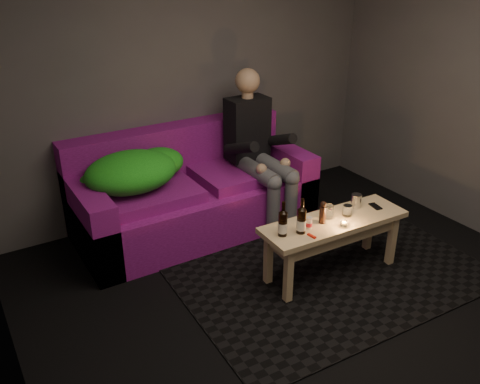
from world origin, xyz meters
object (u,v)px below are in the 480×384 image
Objects in this scene: coffee_table at (334,229)px; steel_cup at (356,201)px; sofa at (192,195)px; person at (257,147)px; beer_bottle_a at (283,223)px; beer_bottle_b at (301,220)px.

coffee_table is 0.33m from steel_cup.
sofa is 0.76m from person.
beer_bottle_a is at bearing -175.75° from steel_cup.
beer_bottle_b reaches higher than coffee_table.
beer_bottle_a is at bearing 178.09° from coffee_table.
person is 1.18× the size of coffee_table.
coffee_table is 0.40m from beer_bottle_b.
person reaches higher than coffee_table.
steel_cup is at bearing 14.40° from coffee_table.
coffee_table is at bearing 3.90° from beer_bottle_b.
sofa is at bearing 95.04° from beer_bottle_a.
person is at bearing -16.10° from sofa.
sofa reaches higher than coffee_table.
sofa is 7.73× the size of beer_bottle_b.
person is at bearing 65.60° from beer_bottle_a.
person is at bearing 72.55° from beer_bottle_b.
person is 5.28× the size of beer_bottle_a.
beer_bottle_b is at bearing -16.02° from beer_bottle_a.
coffee_table is (0.60, -1.29, 0.07)m from sofa.
sofa is 1.42m from coffee_table.
steel_cup is (0.64, 0.10, -0.05)m from beer_bottle_b.
coffee_table is at bearing -90.37° from person.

